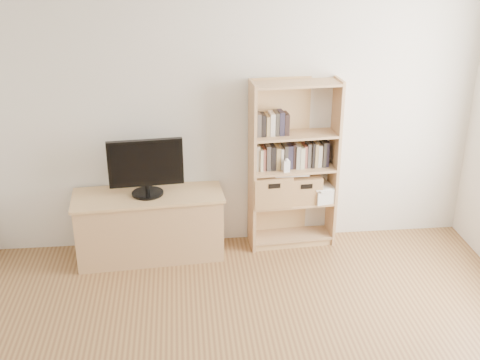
{
  "coord_description": "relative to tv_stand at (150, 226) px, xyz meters",
  "views": [
    {
      "loc": [
        -0.45,
        -2.67,
        2.86
      ],
      "look_at": [
        0.02,
        1.9,
        0.88
      ],
      "focal_mm": 45.0,
      "sensor_mm": 36.0,
      "label": 1
    }
  ],
  "objects": [
    {
      "name": "back_wall",
      "position": [
        0.78,
        0.24,
        1.0
      ],
      "size": [
        4.5,
        0.02,
        2.6
      ],
      "primitive_type": "cube",
      "color": "silver",
      "rests_on": "floor"
    },
    {
      "name": "tv_stand",
      "position": [
        0.0,
        0.0,
        0.0
      ],
      "size": [
        1.33,
        0.58,
        0.59
      ],
      "primitive_type": "cube",
      "rotation": [
        0.0,
        0.0,
        0.07
      ],
      "color": "tan",
      "rests_on": "floor"
    },
    {
      "name": "bookshelf",
      "position": [
        1.33,
        0.1,
        0.5
      ],
      "size": [
        0.82,
        0.34,
        1.59
      ],
      "primitive_type": "cube",
      "rotation": [
        0.0,
        0.0,
        0.07
      ],
      "color": "tan",
      "rests_on": "floor"
    },
    {
      "name": "television",
      "position": [
        0.0,
        0.0,
        0.58
      ],
      "size": [
        0.66,
        0.11,
        0.51
      ],
      "primitive_type": "cube",
      "rotation": [
        0.0,
        0.0,
        0.09
      ],
      "color": "black",
      "rests_on": "tv_stand"
    },
    {
      "name": "books_row_mid",
      "position": [
        1.33,
        0.12,
        0.6
      ],
      "size": [
        0.91,
        0.26,
        0.24
      ],
      "primitive_type": "cube",
      "rotation": [
        0.0,
        0.0,
        0.1
      ],
      "color": "gray",
      "rests_on": "bookshelf"
    },
    {
      "name": "books_row_upper",
      "position": [
        1.15,
        0.11,
        0.91
      ],
      "size": [
        0.39,
        0.16,
        0.2
      ],
      "primitive_type": "cube",
      "rotation": [
        0.0,
        0.0,
        0.04
      ],
      "color": "gray",
      "rests_on": "bookshelf"
    },
    {
      "name": "baby_monitor",
      "position": [
        1.25,
        0.01,
        0.54
      ],
      "size": [
        0.06,
        0.04,
        0.11
      ],
      "primitive_type": "cube",
      "rotation": [
        0.0,
        0.0,
        0.14
      ],
      "color": "white",
      "rests_on": "bookshelf"
    },
    {
      "name": "basket_left",
      "position": [
        1.12,
        0.08,
        0.29
      ],
      "size": [
        0.38,
        0.32,
        0.29
      ],
      "primitive_type": "cube",
      "rotation": [
        0.0,
        0.0,
        0.09
      ],
      "color": "#A57B4A",
      "rests_on": "bookshelf"
    },
    {
      "name": "basket_right",
      "position": [
        1.43,
        0.1,
        0.27
      ],
      "size": [
        0.33,
        0.27,
        0.26
      ],
      "primitive_type": "cube",
      "rotation": [
        0.0,
        0.0,
        0.05
      ],
      "color": "#A57B4A",
      "rests_on": "bookshelf"
    },
    {
      "name": "laptop",
      "position": [
        1.3,
        0.09,
        0.45
      ],
      "size": [
        0.31,
        0.22,
        0.02
      ],
      "primitive_type": "cube",
      "rotation": [
        0.0,
        0.0,
        -0.0
      ],
      "color": "white",
      "rests_on": "basket_left"
    },
    {
      "name": "magazine_stack",
      "position": [
        1.61,
        0.12,
        0.21
      ],
      "size": [
        0.25,
        0.32,
        0.13
      ],
      "primitive_type": "cube",
      "rotation": [
        0.0,
        0.0,
        0.24
      ],
      "color": "silver",
      "rests_on": "bookshelf"
    }
  ]
}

